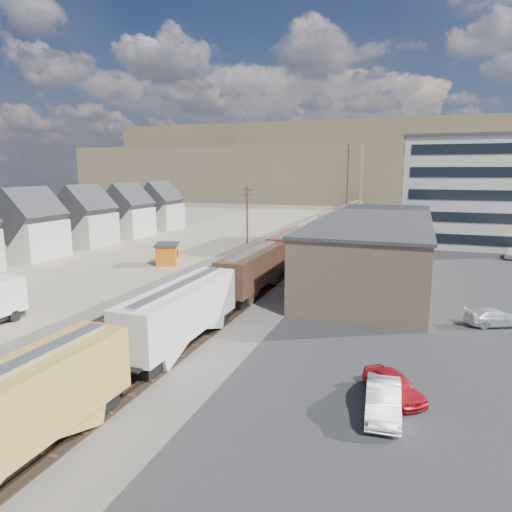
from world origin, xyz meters
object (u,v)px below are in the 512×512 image
(maintenance_shed, at_px, (167,254))
(parked_car_white, at_px, (383,400))
(parked_car_red, at_px, (394,386))
(parked_car_blue, at_px, (449,235))
(parked_car_silver, at_px, (495,318))
(utility_pole_north, at_px, (247,214))
(freight_train, at_px, (305,238))

(maintenance_shed, relative_size, parked_car_white, 0.96)
(parked_car_red, relative_size, parked_car_blue, 0.72)
(maintenance_shed, xyz_separation_m, parked_car_blue, (37.93, 36.82, -0.63))
(parked_car_silver, bearing_deg, utility_pole_north, 22.81)
(maintenance_shed, bearing_deg, parked_car_red, -42.23)
(freight_train, height_order, parked_car_silver, freight_train)
(freight_train, distance_m, parked_car_red, 43.56)
(maintenance_shed, height_order, parked_car_silver, maintenance_shed)
(parked_car_white, relative_size, parked_car_blue, 0.82)
(parked_car_white, bearing_deg, parked_car_silver, 61.94)
(freight_train, xyz_separation_m, parked_car_red, (15.16, -40.79, -2.04))
(utility_pole_north, xyz_separation_m, maintenance_shed, (-4.17, -20.22, -3.81))
(utility_pole_north, xyz_separation_m, parked_car_silver, (34.75, -33.32, -4.59))
(parked_car_red, distance_m, parked_car_white, 2.12)
(freight_train, distance_m, maintenance_shed, 20.46)
(parked_car_silver, relative_size, parked_car_blue, 0.79)
(maintenance_shed, distance_m, parked_car_silver, 41.07)
(parked_car_white, bearing_deg, parked_car_blue, 79.88)
(parked_car_blue, bearing_deg, parked_car_red, -125.83)
(maintenance_shed, bearing_deg, utility_pole_north, 78.36)
(utility_pole_north, relative_size, parked_car_red, 2.26)
(parked_car_white, height_order, parked_car_blue, parked_car_blue)
(parked_car_white, relative_size, parked_car_silver, 1.03)
(parked_car_white, xyz_separation_m, parked_car_silver, (7.74, 17.68, -0.12))
(maintenance_shed, relative_size, parked_car_blue, 0.78)
(parked_car_red, bearing_deg, parked_car_silver, 26.08)
(parked_car_white, distance_m, parked_car_blue, 67.93)
(utility_pole_north, height_order, parked_car_red, utility_pole_north)
(parked_car_white, height_order, parked_car_silver, parked_car_white)
(freight_train, height_order, utility_pole_north, utility_pole_north)
(utility_pole_north, distance_m, parked_car_silver, 48.36)
(utility_pole_north, distance_m, parked_car_blue, 37.89)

